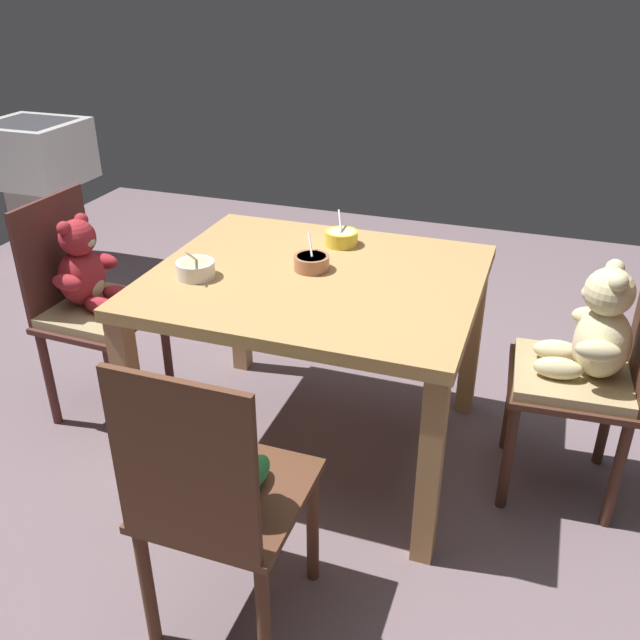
{
  "coord_description": "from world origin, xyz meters",
  "views": [
    {
      "loc": [
        0.71,
        -1.99,
        1.65
      ],
      "look_at": [
        0.0,
        0.05,
        0.51
      ],
      "focal_mm": 38.74,
      "sensor_mm": 36.0,
      "label": 1
    }
  ],
  "objects_px": {
    "porridge_bowl_yellow_far_center": "(341,237)",
    "porridge_bowl_white_near_left": "(196,269)",
    "teddy_chair_near_front": "(216,478)",
    "porridge_bowl_terracotta_center": "(312,262)",
    "teddy_chair_near_right": "(593,351)",
    "sink_basin": "(39,175)",
    "teddy_chair_near_left": "(89,289)",
    "dining_table": "(315,300)"
  },
  "relations": [
    {
      "from": "porridge_bowl_terracotta_center",
      "to": "porridge_bowl_white_near_left",
      "type": "relative_size",
      "value": 0.9
    },
    {
      "from": "teddy_chair_near_right",
      "to": "sink_basin",
      "type": "xyz_separation_m",
      "value": [
        -2.96,
        1.04,
        0.01
      ]
    },
    {
      "from": "porridge_bowl_yellow_far_center",
      "to": "sink_basin",
      "type": "xyz_separation_m",
      "value": [
        -2.05,
        0.82,
        -0.18
      ]
    },
    {
      "from": "teddy_chair_near_front",
      "to": "teddy_chair_near_right",
      "type": "bearing_deg",
      "value": -43.37
    },
    {
      "from": "porridge_bowl_terracotta_center",
      "to": "porridge_bowl_yellow_far_center",
      "type": "height_order",
      "value": "porridge_bowl_yellow_far_center"
    },
    {
      "from": "teddy_chair_near_left",
      "to": "teddy_chair_near_right",
      "type": "bearing_deg",
      "value": 5.63
    },
    {
      "from": "teddy_chair_near_right",
      "to": "teddy_chair_near_front",
      "type": "height_order",
      "value": "teddy_chair_near_right"
    },
    {
      "from": "teddy_chair_near_right",
      "to": "teddy_chair_near_front",
      "type": "bearing_deg",
      "value": 42.53
    },
    {
      "from": "teddy_chair_near_right",
      "to": "porridge_bowl_yellow_far_center",
      "type": "relative_size",
      "value": 7.27
    },
    {
      "from": "dining_table",
      "to": "teddy_chair_near_front",
      "type": "relative_size",
      "value": 1.23
    },
    {
      "from": "teddy_chair_near_front",
      "to": "porridge_bowl_terracotta_center",
      "type": "xyz_separation_m",
      "value": [
        -0.07,
        0.88,
        0.21
      ]
    },
    {
      "from": "porridge_bowl_yellow_far_center",
      "to": "porridge_bowl_white_near_left",
      "type": "distance_m",
      "value": 0.57
    },
    {
      "from": "porridge_bowl_terracotta_center",
      "to": "sink_basin",
      "type": "xyz_separation_m",
      "value": [
        -2.02,
        1.07,
        -0.17
      ]
    },
    {
      "from": "teddy_chair_near_left",
      "to": "sink_basin",
      "type": "height_order",
      "value": "teddy_chair_near_left"
    },
    {
      "from": "teddy_chair_near_left",
      "to": "porridge_bowl_yellow_far_center",
      "type": "distance_m",
      "value": 0.98
    },
    {
      "from": "teddy_chair_near_left",
      "to": "teddy_chair_near_front",
      "type": "bearing_deg",
      "value": -38.0
    },
    {
      "from": "teddy_chair_near_front",
      "to": "dining_table",
      "type": "bearing_deg",
      "value": 3.16
    },
    {
      "from": "teddy_chair_near_left",
      "to": "sink_basin",
      "type": "distance_m",
      "value": 1.62
    },
    {
      "from": "teddy_chair_near_left",
      "to": "porridge_bowl_white_near_left",
      "type": "xyz_separation_m",
      "value": [
        0.54,
        -0.11,
        0.21
      ]
    },
    {
      "from": "porridge_bowl_yellow_far_center",
      "to": "porridge_bowl_terracotta_center",
      "type": "bearing_deg",
      "value": -95.35
    },
    {
      "from": "porridge_bowl_yellow_far_center",
      "to": "porridge_bowl_white_near_left",
      "type": "height_order",
      "value": "porridge_bowl_white_near_left"
    },
    {
      "from": "porridge_bowl_white_near_left",
      "to": "sink_basin",
      "type": "distance_m",
      "value": 2.1
    },
    {
      "from": "teddy_chair_near_front",
      "to": "teddy_chair_near_left",
      "type": "distance_m",
      "value": 1.24
    },
    {
      "from": "teddy_chair_near_front",
      "to": "porridge_bowl_terracotta_center",
      "type": "height_order",
      "value": "teddy_chair_near_front"
    },
    {
      "from": "teddy_chair_near_front",
      "to": "porridge_bowl_terracotta_center",
      "type": "bearing_deg",
      "value": 4.74
    },
    {
      "from": "teddy_chair_near_front",
      "to": "porridge_bowl_white_near_left",
      "type": "xyz_separation_m",
      "value": [
        -0.41,
        0.69,
        0.21
      ]
    },
    {
      "from": "teddy_chair_near_front",
      "to": "teddy_chair_near_left",
      "type": "bearing_deg",
      "value": 49.98
    },
    {
      "from": "teddy_chair_near_front",
      "to": "sink_basin",
      "type": "relative_size",
      "value": 1.04
    },
    {
      "from": "porridge_bowl_terracotta_center",
      "to": "porridge_bowl_yellow_far_center",
      "type": "bearing_deg",
      "value": 84.65
    },
    {
      "from": "teddy_chair_near_right",
      "to": "sink_basin",
      "type": "bearing_deg",
      "value": -23.14
    },
    {
      "from": "dining_table",
      "to": "porridge_bowl_white_near_left",
      "type": "xyz_separation_m",
      "value": [
        -0.37,
        -0.15,
        0.12
      ]
    },
    {
      "from": "dining_table",
      "to": "sink_basin",
      "type": "xyz_separation_m",
      "value": [
        -2.05,
        1.1,
        -0.05
      ]
    },
    {
      "from": "teddy_chair_near_front",
      "to": "teddy_chair_near_left",
      "type": "xyz_separation_m",
      "value": [
        -0.94,
        0.8,
        0.01
      ]
    },
    {
      "from": "dining_table",
      "to": "porridge_bowl_terracotta_center",
      "type": "xyz_separation_m",
      "value": [
        -0.03,
        0.04,
        0.12
      ]
    },
    {
      "from": "porridge_bowl_terracotta_center",
      "to": "teddy_chair_near_right",
      "type": "bearing_deg",
      "value": 1.62
    },
    {
      "from": "sink_basin",
      "to": "teddy_chair_near_right",
      "type": "bearing_deg",
      "value": -19.37
    },
    {
      "from": "teddy_chair_near_right",
      "to": "sink_basin",
      "type": "distance_m",
      "value": 3.14
    },
    {
      "from": "teddy_chair_near_left",
      "to": "sink_basin",
      "type": "relative_size",
      "value": 1.03
    },
    {
      "from": "dining_table",
      "to": "teddy_chair_near_front",
      "type": "xyz_separation_m",
      "value": [
        0.04,
        -0.84,
        -0.09
      ]
    },
    {
      "from": "porridge_bowl_yellow_far_center",
      "to": "porridge_bowl_white_near_left",
      "type": "bearing_deg",
      "value": -129.9
    },
    {
      "from": "porridge_bowl_terracotta_center",
      "to": "sink_basin",
      "type": "distance_m",
      "value": 2.29
    },
    {
      "from": "dining_table",
      "to": "sink_basin",
      "type": "relative_size",
      "value": 1.28
    }
  ]
}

